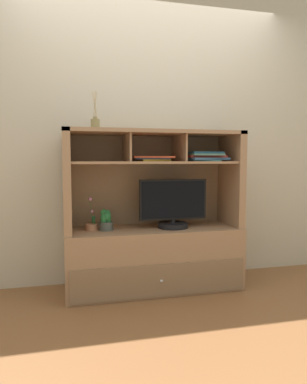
# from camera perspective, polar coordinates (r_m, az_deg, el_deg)

# --- Properties ---
(floor_plane) EXTENTS (6.00, 6.00, 0.02)m
(floor_plane) POSITION_cam_1_polar(r_m,az_deg,el_deg) (3.14, -0.00, -15.43)
(floor_plane) COLOR brown
(floor_plane) RESTS_ON ground
(back_wall) EXTENTS (6.00, 0.02, 2.80)m
(back_wall) POSITION_cam_1_polar(r_m,az_deg,el_deg) (3.23, -1.20, 10.59)
(back_wall) COLOR #C0B59F
(back_wall) RESTS_ON ground
(media_console) EXTENTS (1.47, 0.53, 1.34)m
(media_console) POSITION_cam_1_polar(r_m,az_deg,el_deg) (3.02, -0.03, -7.75)
(media_console) COLOR #9C7453
(media_console) RESTS_ON ground
(tv_monitor) EXTENTS (0.58, 0.26, 0.41)m
(tv_monitor) POSITION_cam_1_polar(r_m,az_deg,el_deg) (2.98, 3.20, -2.47)
(tv_monitor) COLOR black
(tv_monitor) RESTS_ON media_console
(potted_orchid) EXTENTS (0.11, 0.11, 0.27)m
(potted_orchid) POSITION_cam_1_polar(r_m,az_deg,el_deg) (2.94, -10.05, -5.39)
(potted_orchid) COLOR #AE704E
(potted_orchid) RESTS_ON media_console
(potted_fern) EXTENTS (0.13, 0.13, 0.17)m
(potted_fern) POSITION_cam_1_polar(r_m,az_deg,el_deg) (2.92, -7.71, -4.60)
(potted_fern) COLOR #4A4F48
(potted_fern) RESTS_ON media_console
(magazine_stack_left) EXTENTS (0.36, 0.33, 0.04)m
(magazine_stack_left) POSITION_cam_1_polar(r_m,az_deg,el_deg) (2.92, -0.11, 5.49)
(magazine_stack_left) COLOR gold
(magazine_stack_left) RESTS_ON media_console
(magazine_stack_centre) EXTENTS (0.35, 0.33, 0.08)m
(magazine_stack_centre) POSITION_cam_1_polar(r_m,az_deg,el_deg) (3.03, 8.27, 5.70)
(magazine_stack_centre) COLOR #3C7171
(magazine_stack_centre) RESTS_ON media_console
(diffuser_bottle) EXTENTS (0.07, 0.07, 0.30)m
(diffuser_bottle) POSITION_cam_1_polar(r_m,az_deg,el_deg) (2.88, -9.47, 10.87)
(diffuser_bottle) COLOR olive
(diffuser_bottle) RESTS_ON media_console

